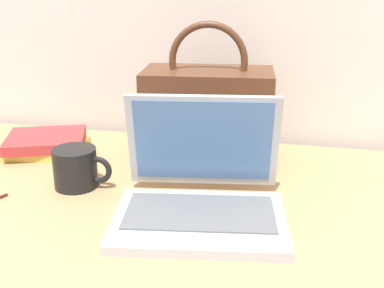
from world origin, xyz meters
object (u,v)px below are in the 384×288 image
at_px(book_stack, 46,143).
at_px(handbag, 208,114).
at_px(coffee_mug, 76,167).
at_px(laptop, 201,192).

bearing_deg(book_stack, handbag, 5.34).
height_order(coffee_mug, book_stack, coffee_mug).
bearing_deg(coffee_mug, laptop, -12.87).
bearing_deg(laptop, book_stack, 151.78).
relative_size(laptop, coffee_mug, 2.68).
bearing_deg(handbag, laptop, -81.65).
xyz_separation_m(handbag, book_stack, (-0.41, -0.04, -0.09)).
bearing_deg(book_stack, coffee_mug, -46.41).
xyz_separation_m(laptop, handbag, (-0.04, 0.28, 0.07)).
bearing_deg(book_stack, laptop, -28.22).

